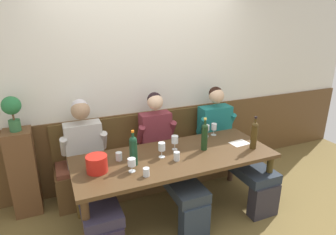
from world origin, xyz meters
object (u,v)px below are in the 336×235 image
person_right_seat (229,142)px  wine_glass_center_front (207,128)px  wine_bottle_clear_water (254,134)px  water_tumbler_right (177,156)px  wine_glass_left_end (162,147)px  wine_glass_near_bucket (132,163)px  wine_glass_right_end (175,140)px  water_tumbler_center (119,156)px  dining_table (175,162)px  ice_bucket (97,164)px  wall_bench (154,165)px  potted_plant (12,109)px  water_tumbler_left (146,172)px  wine_bottle_green_tall (205,136)px  wine_glass_mid_left (214,127)px  person_center_left_seat (90,168)px  person_center_right_seat (167,155)px  wine_bottle_amber_mid (133,150)px

person_right_seat → wine_glass_center_front: bearing=174.2°
wine_bottle_clear_water → water_tumbler_right: size_ratio=4.08×
wine_glass_left_end → wine_glass_near_bucket: 0.41m
person_right_seat → wine_glass_right_end: 0.88m
person_right_seat → water_tumbler_center: size_ratio=14.73×
dining_table → water_tumbler_center: water_tumbler_center is taller
ice_bucket → wine_glass_left_end: bearing=3.2°
wine_glass_right_end → wine_glass_left_end: bearing=-150.3°
wall_bench → dining_table: 0.76m
wine_glass_left_end → wine_bottle_clear_water: bearing=-11.3°
wine_glass_center_front → potted_plant: (-2.08, 0.38, 0.39)m
wine_glass_near_bucket → wine_glass_left_end: bearing=24.1°
water_tumbler_right → water_tumbler_center: (-0.54, 0.23, -0.00)m
person_right_seat → water_tumbler_left: (-1.30, -0.57, 0.17)m
wine_bottle_green_tall → wine_glass_mid_left: bearing=44.7°
water_tumbler_right → person_right_seat: bearing=23.2°
wine_glass_center_front → person_center_left_seat: bearing=-178.6°
person_center_right_seat → water_tumbler_center: 0.63m
wine_glass_near_bucket → water_tumbler_center: bearing=101.8°
wall_bench → wine_glass_mid_left: bearing=-26.8°
ice_bucket → water_tumbler_right: bearing=-6.5°
person_right_seat → wine_bottle_clear_water: size_ratio=3.33×
person_center_left_seat → wine_glass_near_bucket: 0.58m
wall_bench → wine_glass_left_end: 0.86m
person_center_left_seat → potted_plant: potted_plant is taller
wine_glass_near_bucket → wine_bottle_clear_water: bearing=-1.5°
wine_glass_near_bucket → water_tumbler_center: 0.28m
wine_glass_mid_left → potted_plant: (-2.18, 0.38, 0.39)m
wine_bottle_clear_water → potted_plant: bearing=159.7°
wine_bottle_clear_water → person_center_left_seat: bearing=164.8°
wine_glass_center_front → wall_bench: bearing=149.1°
wine_glass_left_end → water_tumbler_left: 0.41m
wine_glass_left_end → person_right_seat: bearing=14.5°
ice_bucket → wine_glass_near_bucket: 0.33m
wine_glass_left_end → wine_glass_right_end: size_ratio=1.00×
water_tumbler_left → wine_glass_center_front: bearing=31.3°
person_center_left_seat → wine_glass_center_front: size_ratio=8.54×
ice_bucket → wine_bottle_amber_mid: 0.37m
water_tumbler_right → wine_bottle_green_tall: bearing=16.2°
wine_bottle_green_tall → wine_glass_center_front: (0.21, 0.31, -0.06)m
wine_bottle_amber_mid → water_tumbler_left: 0.28m
dining_table → person_right_seat: size_ratio=1.70×
person_center_left_seat → wine_bottle_clear_water: bearing=-15.2°
person_center_right_seat → wine_glass_center_front: size_ratio=8.48×
wine_bottle_clear_water → water_tumbler_right: (-0.90, 0.08, -0.12)m
wall_bench → wine_glass_mid_left: wall_bench is taller
ice_bucket → wine_bottle_clear_water: size_ratio=0.54×
wall_bench → wine_glass_left_end: (-0.14, -0.64, 0.55)m
water_tumbler_left → potted_plant: (-1.09, 0.97, 0.46)m
wine_bottle_clear_water → person_right_seat: bearing=87.4°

